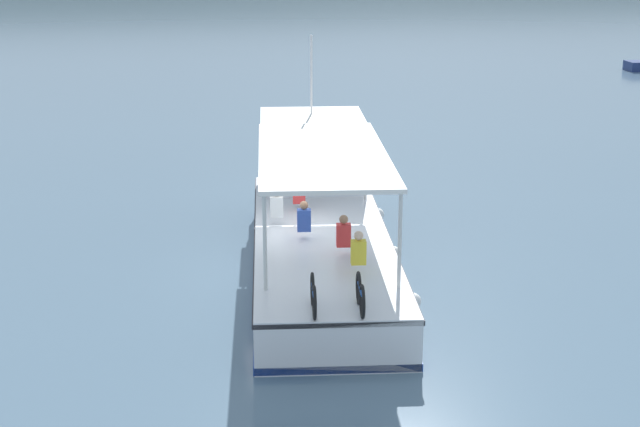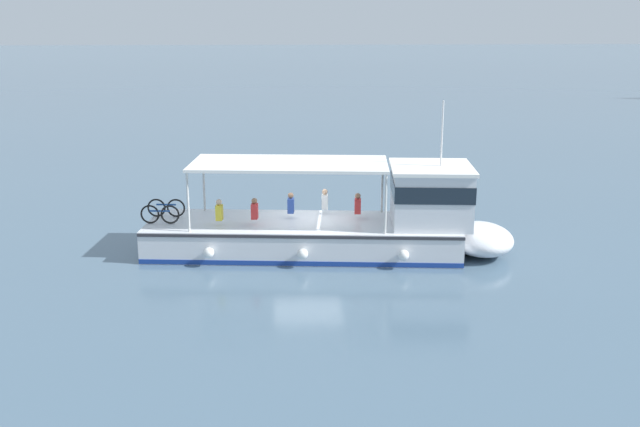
% 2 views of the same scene
% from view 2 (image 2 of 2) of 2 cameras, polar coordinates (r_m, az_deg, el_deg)
% --- Properties ---
extents(ground_plane, '(400.00, 400.00, 0.00)m').
position_cam_2_polar(ground_plane, '(26.77, -0.94, -2.55)').
color(ground_plane, slate).
extents(ferry_main, '(4.41, 13.01, 5.32)m').
position_cam_2_polar(ferry_main, '(25.85, 2.25, -0.85)').
color(ferry_main, silver).
rests_on(ferry_main, ground).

